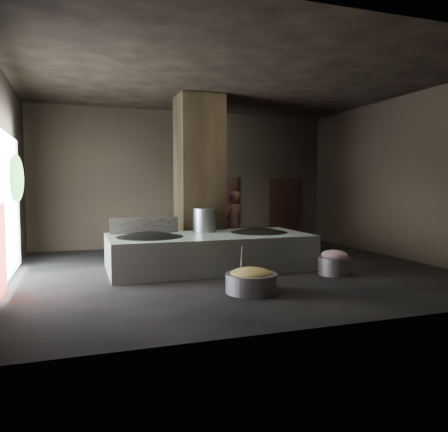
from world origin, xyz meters
name	(u,v)px	position (x,y,z in m)	size (l,w,h in m)	color
floor	(233,271)	(0.00, 0.00, -0.05)	(10.00, 9.00, 0.10)	black
ceiling	(233,78)	(0.00, 0.00, 4.55)	(10.00, 9.00, 0.10)	black
back_wall	(187,179)	(0.00, 4.55, 2.25)	(10.00, 0.10, 4.50)	black
front_wall	(343,170)	(0.00, -4.55, 2.25)	(10.00, 0.10, 4.50)	black
right_wall	(404,178)	(5.05, 0.00, 2.25)	(0.10, 9.00, 4.50)	black
pillar	(199,178)	(-0.30, 1.90, 2.25)	(1.20, 1.20, 4.50)	black
hearth_platform	(209,251)	(-0.50, 0.30, 0.42)	(4.83, 2.31, 0.84)	silver
platform_cap	(209,235)	(-0.50, 0.30, 0.82)	(4.72, 2.27, 0.03)	black
wok_left	(150,241)	(-1.95, 0.25, 0.75)	(1.52, 1.52, 0.42)	black
wok_left_rim	(150,238)	(-1.95, 0.25, 0.82)	(1.55, 1.55, 0.05)	black
wok_right	(259,236)	(0.85, 0.35, 0.75)	(1.42, 1.42, 0.40)	black
wok_right_rim	(259,233)	(0.85, 0.35, 0.82)	(1.45, 1.45, 0.05)	black
stock_pot	(205,221)	(-0.45, 0.85, 1.13)	(0.59, 0.59, 0.63)	#9B9DA2
splash_guard	(145,226)	(-1.95, 1.05, 1.03)	(1.68, 0.06, 0.42)	black
cook	(233,223)	(0.77, 2.07, 0.93)	(0.68, 0.44, 1.86)	brown
veg_basin	(251,283)	(-0.45, -2.27, 0.18)	(0.99, 0.99, 0.36)	gray
veg_fill	(251,274)	(-0.45, -2.27, 0.35)	(0.81, 0.81, 0.25)	#9EAF54
ladle	(241,263)	(-0.60, -2.12, 0.55)	(0.03, 0.03, 0.78)	#9B9DA2
meat_basin	(334,266)	(1.98, -1.34, 0.20)	(0.72, 0.72, 0.40)	gray
meat_fill	(334,255)	(1.98, -1.34, 0.45)	(0.60, 0.60, 0.23)	#BB7075
doorway_near	(221,212)	(1.20, 4.45, 1.10)	(1.18, 0.08, 2.38)	black
doorway_near_glow	(217,214)	(1.07, 4.57, 1.05)	(0.77, 0.04, 1.81)	#8C6647
doorway_far	(284,211)	(3.60, 4.45, 1.10)	(1.18, 0.08, 2.38)	black
doorway_far_glow	(279,212)	(3.45, 4.57, 1.05)	(0.85, 0.04, 2.02)	#8C6647
left_opening	(6,206)	(-4.95, 0.20, 1.60)	(0.04, 4.20, 3.10)	white
pavilion_sliver	(1,251)	(-4.88, -1.10, 0.85)	(0.05, 0.90, 1.70)	maroon
tree_silhouette	(17,178)	(-4.85, 1.30, 2.20)	(0.28, 1.10, 1.10)	#194714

